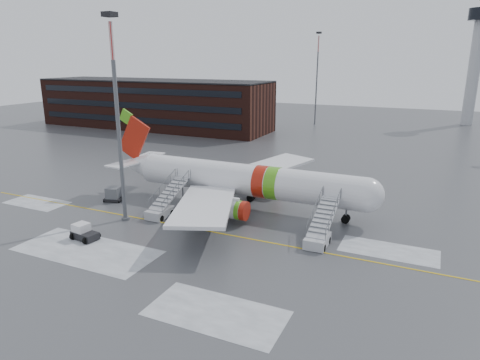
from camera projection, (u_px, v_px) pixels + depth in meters
The scene contains 10 objects.
ground at pixel (195, 225), 46.83m from camera, with size 260.00×260.00×0.00m, color #494C4F.
airliner at pixel (240, 180), 51.74m from camera, with size 35.03×32.97×11.18m.
airstair_fwd at pixel (320, 233), 41.96m from camera, with size 2.05×7.70×3.48m.
airstair_aft at pixel (163, 206), 49.41m from camera, with size 2.05×7.70×3.48m.
pushback_tug at pixel (84, 232), 42.97m from camera, with size 2.94×2.36×1.58m.
uld_container at pixel (113, 195), 54.45m from camera, with size 2.54×2.15×1.78m.
light_mast_near at pixel (118, 118), 45.15m from camera, with size 1.20×1.20×22.01m.
terminal_building at pixel (153, 104), 111.30m from camera, with size 62.00×16.11×12.30m.
control_tower at pixel (476, 54), 112.44m from camera, with size 6.40×6.40×30.00m.
light_mast_far_n at pixel (317, 73), 114.33m from camera, with size 1.20×1.20×24.25m.
Camera 1 is at (22.81, -37.58, 17.57)m, focal length 32.00 mm.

